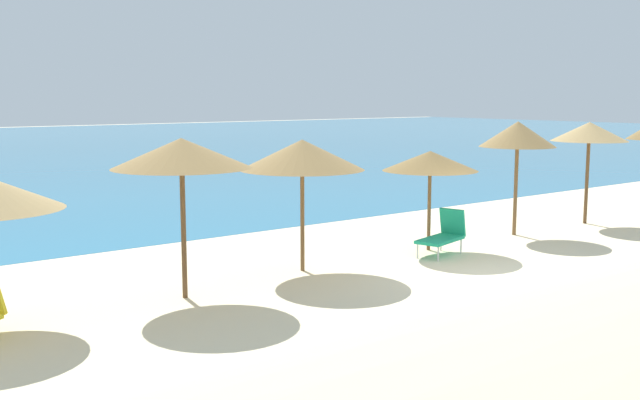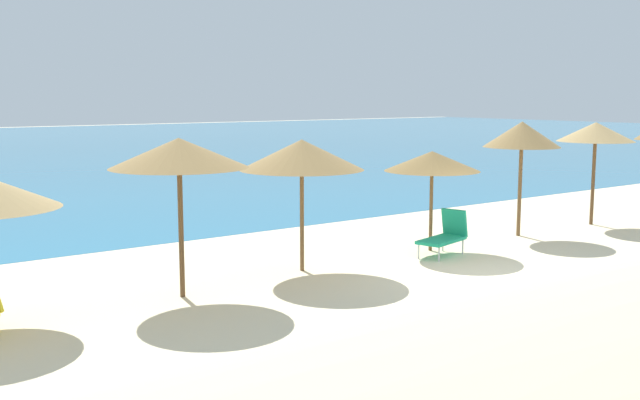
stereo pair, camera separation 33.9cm
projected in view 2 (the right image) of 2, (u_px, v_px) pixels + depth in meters
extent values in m
plane|color=beige|center=(495.00, 278.00, 14.65)|extent=(160.00, 160.00, 0.00)
cylinder|color=brown|center=(181.00, 229.00, 13.15)|extent=(0.09, 0.09, 2.48)
cone|color=olive|center=(179.00, 153.00, 12.95)|extent=(2.46, 2.46, 0.53)
cylinder|color=brown|center=(302.00, 217.00, 15.16)|extent=(0.08, 0.08, 2.25)
cone|color=olive|center=(302.00, 155.00, 14.98)|extent=(2.54, 2.54, 0.62)
cylinder|color=brown|center=(431.00, 208.00, 17.15)|extent=(0.08, 0.08, 2.02)
cone|color=olive|center=(432.00, 161.00, 17.00)|extent=(2.21, 2.21, 0.46)
cylinder|color=brown|center=(520.00, 189.00, 18.96)|extent=(0.10, 0.10, 2.44)
cone|color=olive|center=(522.00, 134.00, 18.76)|extent=(1.95, 1.95, 0.65)
cylinder|color=brown|center=(593.00, 181.00, 20.61)|extent=(0.10, 0.10, 2.48)
cone|color=tan|center=(596.00, 132.00, 20.42)|extent=(2.09, 2.09, 0.53)
cube|color=#199972|center=(441.00, 240.00, 16.60)|extent=(1.37, 0.91, 0.07)
cube|color=#199972|center=(454.00, 223.00, 17.01)|extent=(0.33, 0.64, 0.64)
cylinder|color=silver|center=(419.00, 251.00, 16.38)|extent=(0.04, 0.04, 0.34)
cylinder|color=silver|center=(439.00, 255.00, 16.05)|extent=(0.04, 0.04, 0.34)
cylinder|color=silver|center=(443.00, 244.00, 17.20)|extent=(0.04, 0.04, 0.34)
cylinder|color=silver|center=(463.00, 247.00, 16.88)|extent=(0.04, 0.04, 0.34)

